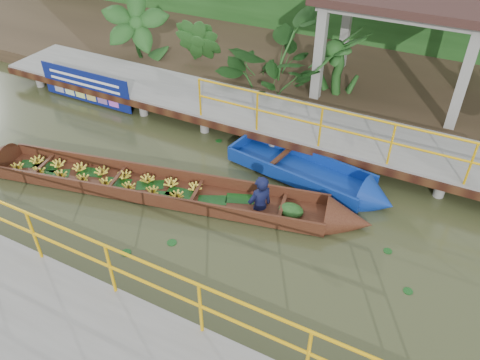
% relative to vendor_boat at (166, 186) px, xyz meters
% --- Properties ---
extents(ground, '(80.00, 80.00, 0.00)m').
position_rel_vendor_boat_xyz_m(ground, '(0.38, -0.00, -0.22)').
color(ground, '#32371B').
rests_on(ground, ground).
extents(land_strip, '(30.00, 8.00, 0.45)m').
position_rel_vendor_boat_xyz_m(land_strip, '(0.38, 7.50, 0.01)').
color(land_strip, '#2F2317').
rests_on(land_strip, ground).
extents(far_dock, '(16.00, 2.06, 1.66)m').
position_rel_vendor_boat_xyz_m(far_dock, '(0.40, 3.43, 0.26)').
color(far_dock, slate).
rests_on(far_dock, ground).
extents(pavilion, '(4.40, 3.00, 3.00)m').
position_rel_vendor_boat_xyz_m(pavilion, '(3.38, 6.30, 2.60)').
color(pavilion, slate).
rests_on(pavilion, ground).
extents(vendor_boat, '(9.40, 2.85, 2.00)m').
position_rel_vendor_boat_xyz_m(vendor_boat, '(0.00, 0.00, 0.00)').
color(vendor_boat, '#3B1910').
rests_on(vendor_boat, ground).
extents(moored_blue_boat, '(4.07, 1.61, 0.94)m').
position_rel_vendor_boat_xyz_m(moored_blue_boat, '(3.31, 1.83, -0.05)').
color(moored_blue_boat, navy).
rests_on(moored_blue_boat, ground).
extents(blue_banner, '(3.15, 0.04, 0.99)m').
position_rel_vendor_boat_xyz_m(blue_banner, '(-4.46, 2.48, 0.34)').
color(blue_banner, navy).
rests_on(blue_banner, ground).
extents(tropical_plants, '(14.40, 1.40, 1.74)m').
position_rel_vendor_boat_xyz_m(tropical_plants, '(1.73, 5.30, 1.10)').
color(tropical_plants, '#163A12').
rests_on(tropical_plants, ground).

